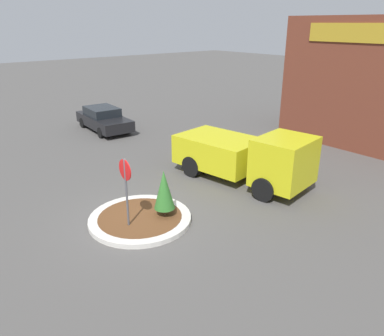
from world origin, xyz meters
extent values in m
plane|color=#514F4C|center=(0.00, 0.00, 0.00)|extent=(120.00, 120.00, 0.00)
cylinder|color=beige|center=(0.00, 0.00, 0.08)|extent=(3.49, 3.49, 0.16)
cylinder|color=brown|center=(0.00, 0.00, 0.08)|extent=(2.86, 2.86, 0.16)
cylinder|color=#4C4C51|center=(0.24, -0.59, 1.23)|extent=(0.07, 0.07, 2.46)
cylinder|color=#B71414|center=(0.24, -0.59, 2.10)|extent=(0.68, 0.03, 0.68)
cylinder|color=brown|center=(0.45, 0.72, 0.31)|extent=(0.08, 0.08, 0.27)
cone|color=#2D6B28|center=(0.45, 0.72, 1.12)|extent=(0.71, 0.71, 1.36)
cube|color=gold|center=(1.69, 5.55, 1.34)|extent=(2.19, 2.51, 1.85)
cube|color=gold|center=(-1.45, 5.09, 1.05)|extent=(3.84, 2.87, 1.27)
cube|color=black|center=(2.34, 5.65, 1.67)|extent=(0.33, 2.01, 0.65)
cylinder|color=black|center=(1.36, 6.61, 0.46)|extent=(0.96, 0.39, 0.93)
cylinder|color=black|center=(1.68, 4.44, 0.46)|extent=(0.96, 0.39, 0.93)
cylinder|color=black|center=(-2.25, 6.09, 0.46)|extent=(0.96, 0.39, 0.93)
cylinder|color=black|center=(-1.94, 3.92, 0.46)|extent=(0.96, 0.39, 0.93)
cube|color=#B28E23|center=(1.28, 12.44, 5.88)|extent=(7.16, 0.08, 0.90)
cube|color=black|center=(-11.26, 4.58, 0.59)|extent=(4.79, 2.21, 0.64)
cube|color=black|center=(-11.49, 4.60, 1.17)|extent=(2.35, 1.81, 0.51)
cylinder|color=black|center=(-9.76, 5.35, 0.32)|extent=(0.64, 0.25, 0.63)
cylinder|color=black|center=(-9.88, 3.62, 0.32)|extent=(0.64, 0.25, 0.63)
cylinder|color=black|center=(-12.64, 5.55, 0.32)|extent=(0.64, 0.25, 0.63)
cylinder|color=black|center=(-12.77, 3.82, 0.32)|extent=(0.64, 0.25, 0.63)
camera|label=1|loc=(9.79, -5.89, 6.35)|focal=35.00mm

